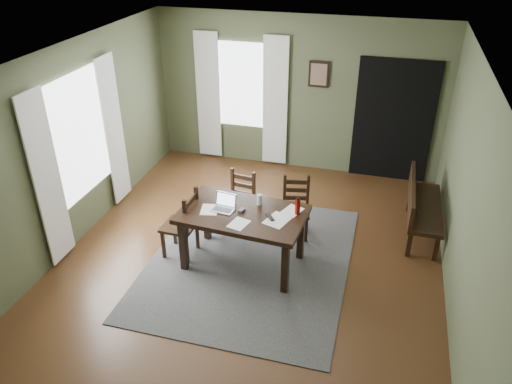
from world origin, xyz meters
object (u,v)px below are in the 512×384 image
(bench, at_px, (420,204))
(chair_back_left, at_px, (240,203))
(water_bottle, at_px, (298,206))
(dining_table, at_px, (243,219))
(chair_end, at_px, (183,225))
(chair_back_right, at_px, (296,208))
(laptop, at_px, (224,205))

(bench, bearing_deg, chair_back_left, 103.18)
(bench, xyz_separation_m, water_bottle, (-1.55, -1.22, 0.42))
(dining_table, height_order, chair_end, chair_end)
(chair_back_right, bearing_deg, bench, 4.37)
(chair_end, relative_size, water_bottle, 4.22)
(chair_back_left, height_order, bench, chair_back_left)
(chair_back_left, bearing_deg, bench, 21.21)
(chair_back_right, relative_size, bench, 0.61)
(chair_end, distance_m, laptop, 0.69)
(bench, xyz_separation_m, laptop, (-2.47, -1.34, 0.37))
(chair_end, bearing_deg, chair_back_right, 125.60)
(bench, bearing_deg, chair_end, 114.41)
(chair_back_right, xyz_separation_m, laptop, (-0.77, -0.85, 0.41))
(chair_end, relative_size, chair_back_right, 1.10)
(chair_end, xyz_separation_m, chair_back_left, (0.55, 0.80, -0.04))
(dining_table, relative_size, chair_back_left, 1.83)
(laptop, bearing_deg, chair_end, -169.05)
(laptop, bearing_deg, chair_back_left, 99.70)
(chair_end, bearing_deg, water_bottle, 98.43)
(water_bottle, bearing_deg, chair_back_right, 101.68)
(laptop, height_order, water_bottle, water_bottle)
(water_bottle, bearing_deg, dining_table, -167.57)
(laptop, distance_m, water_bottle, 0.93)
(chair_back_left, relative_size, laptop, 2.91)
(chair_back_left, relative_size, bench, 0.62)
(chair_back_left, bearing_deg, dining_table, -61.86)
(bench, height_order, water_bottle, water_bottle)
(chair_end, xyz_separation_m, laptop, (0.58, 0.04, 0.37))
(chair_end, bearing_deg, laptop, 96.25)
(laptop, bearing_deg, bench, 35.47)
(chair_end, relative_size, laptop, 3.15)
(chair_back_left, height_order, chair_back_right, chair_back_left)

